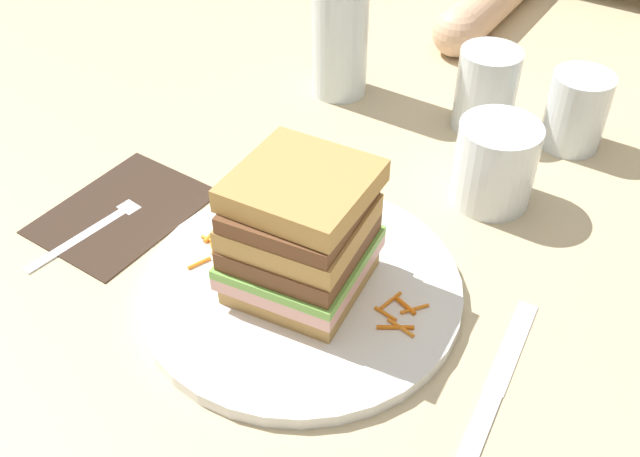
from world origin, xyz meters
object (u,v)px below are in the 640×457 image
empty_tumbler_0 (486,90)px  water_bottle (341,0)px  napkin_dark (122,211)px  juice_glass (494,169)px  fork (104,220)px  sandwich (300,234)px  empty_tumbler_1 (576,111)px  main_plate (301,288)px  knife (493,395)px

empty_tumbler_0 → water_bottle: bearing=-173.4°
water_bottle → napkin_dark: bearing=-100.3°
juice_glass → fork: bearing=-141.2°
sandwich → napkin_dark: bearing=-178.7°
napkin_dark → fork: 0.02m
juice_glass → empty_tumbler_0: empty_tumbler_0 is taller
juice_glass → empty_tumbler_1: 0.14m
main_plate → water_bottle: bearing=116.3°
sandwich → water_bottle: size_ratio=0.48×
knife → water_bottle: (-0.34, 0.32, 0.11)m
fork → empty_tumbler_1: (0.33, 0.38, 0.04)m
napkin_dark → fork: fork is taller
knife → empty_tumbler_1: size_ratio=2.37×
sandwich → juice_glass: bearing=68.2°
fork → empty_tumbler_0: (0.24, 0.36, 0.04)m
knife → water_bottle: size_ratio=0.76×
sandwich → fork: (-0.21, -0.03, -0.06)m
main_plate → napkin_dark: main_plate is taller
knife → juice_glass: juice_glass is taller
fork → main_plate: bearing=7.0°
sandwich → napkin_dark: 0.22m
napkin_dark → empty_tumbler_1: size_ratio=1.88×
main_plate → knife: size_ratio=1.38×
empty_tumbler_0 → empty_tumbler_1: (0.10, 0.02, -0.00)m
empty_tumbler_1 → knife: bearing=-80.1°
sandwich → knife: 0.20m
knife → water_bottle: bearing=136.3°
main_plate → napkin_dark: bearing=-178.9°
main_plate → fork: 0.21m
knife → water_bottle: water_bottle is taller
juice_glass → empty_tumbler_1: size_ratio=1.01×
fork → juice_glass: bearing=38.8°
napkin_dark → water_bottle: (0.06, 0.31, 0.11)m
juice_glass → empty_tumbler_1: same height
water_bottle → juice_glass: bearing=-22.3°
empty_tumbler_0 → empty_tumbler_1: 0.10m
napkin_dark → water_bottle: water_bottle is taller
water_bottle → empty_tumbler_1: 0.29m
knife → empty_tumbler_1: empty_tumbler_1 is taller
knife → empty_tumbler_1: (-0.06, 0.36, 0.04)m
sandwich → fork: 0.22m
empty_tumbler_1 → empty_tumbler_0: bearing=-168.4°
knife → empty_tumbler_0: (-0.16, 0.34, 0.05)m
empty_tumbler_0 → napkin_dark: bearing=-125.0°
water_bottle → empty_tumbler_0: bearing=6.6°
knife → empty_tumbler_0: 0.38m
main_plate → sandwich: (-0.00, 0.00, 0.06)m
main_plate → juice_glass: size_ratio=3.25×
main_plate → sandwich: bearing=102.4°
sandwich → fork: size_ratio=0.75×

